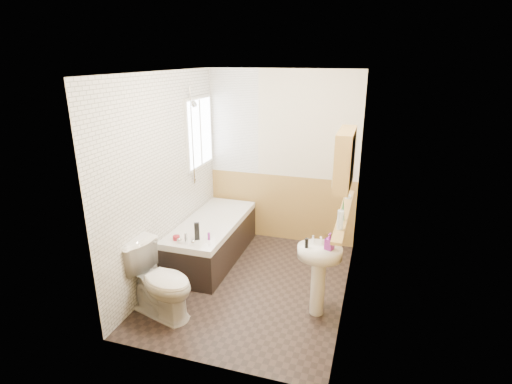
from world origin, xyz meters
TOP-DOWN VIEW (x-y plane):
  - floor at (0.00, 0.00)m, footprint 2.80×2.80m
  - ceiling at (0.00, 0.00)m, footprint 2.80×2.80m
  - wall_back at (0.00, 1.41)m, footprint 2.20×0.02m
  - wall_front at (0.00, -1.41)m, footprint 2.20×0.02m
  - wall_left at (-1.11, 0.00)m, footprint 0.02×2.80m
  - wall_right at (1.11, 0.00)m, footprint 0.02×2.80m
  - wainscot_right at (1.09, 0.00)m, footprint 0.01×2.80m
  - wainscot_front at (0.00, -1.39)m, footprint 2.20×0.01m
  - wainscot_back at (0.00, 1.39)m, footprint 2.20×0.01m
  - tile_cladding_left at (-1.09, 0.00)m, footprint 0.01×2.80m
  - tile_return_back at (-0.73, 1.39)m, footprint 0.75×0.01m
  - window at (-1.06, 0.95)m, footprint 0.03×0.79m
  - bathtub at (-0.73, 0.49)m, footprint 0.70×1.70m
  - shower_riser at (-1.04, 0.68)m, footprint 0.11×0.09m
  - toilet at (-0.76, -0.84)m, footprint 0.90×0.66m
  - sink at (0.84, -0.33)m, footprint 0.47×0.38m
  - pine_shelf at (1.04, -0.10)m, footprint 0.10×1.49m
  - medicine_cabinet at (1.01, -0.19)m, footprint 0.16×0.63m
  - foam_can at (1.04, -0.54)m, footprint 0.07×0.07m
  - green_bottle at (1.04, -0.31)m, footprint 0.05×0.05m
  - black_jar at (1.04, 0.35)m, footprint 0.08×0.08m
  - soap_bottle at (0.94, -0.36)m, footprint 0.14×0.19m
  - clear_bottle at (0.71, -0.39)m, footprint 0.05×0.05m
  - blue_gel at (-0.66, -0.11)m, footprint 0.07×0.06m
  - cream_jar at (-0.90, -0.19)m, footprint 0.10×0.10m
  - orange_bottle at (-0.52, -0.07)m, footprint 0.03×0.03m

SIDE VIEW (x-z plane):
  - floor at x=0.00m, z-range 0.00..0.00m
  - bathtub at x=-0.73m, z-range -0.06..0.64m
  - toilet at x=-0.76m, z-range 0.00..0.79m
  - wainscot_right at x=1.09m, z-range 0.00..1.00m
  - wainscot_front at x=0.00m, z-range 0.00..1.00m
  - wainscot_back at x=0.00m, z-range 0.00..1.00m
  - sink at x=0.84m, z-range 0.12..1.02m
  - cream_jar at x=-0.90m, z-range 0.56..0.61m
  - orange_bottle at x=-0.52m, z-range 0.56..0.65m
  - blue_gel at x=-0.66m, z-range 0.56..0.78m
  - soap_bottle at x=0.94m, z-range 0.80..0.88m
  - clear_bottle at x=0.71m, z-range 0.80..0.90m
  - pine_shelf at x=1.04m, z-range 1.08..1.11m
  - black_jar at x=1.04m, z-range 1.11..1.16m
  - foam_can at x=1.04m, z-range 1.11..1.30m
  - green_bottle at x=1.04m, z-range 1.11..1.34m
  - wall_back at x=0.00m, z-range 0.00..2.50m
  - wall_front at x=0.00m, z-range 0.00..2.50m
  - wall_left at x=-1.11m, z-range 0.00..2.50m
  - wall_right at x=1.11m, z-range 0.00..2.50m
  - tile_cladding_left at x=-1.09m, z-range 0.00..2.50m
  - window at x=-1.06m, z-range 1.15..2.15m
  - medicine_cabinet at x=1.01m, z-range 1.42..1.99m
  - shower_riser at x=-1.04m, z-range 1.10..2.39m
  - tile_return_back at x=-0.73m, z-range 1.00..2.50m
  - ceiling at x=0.00m, z-range 2.50..2.50m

